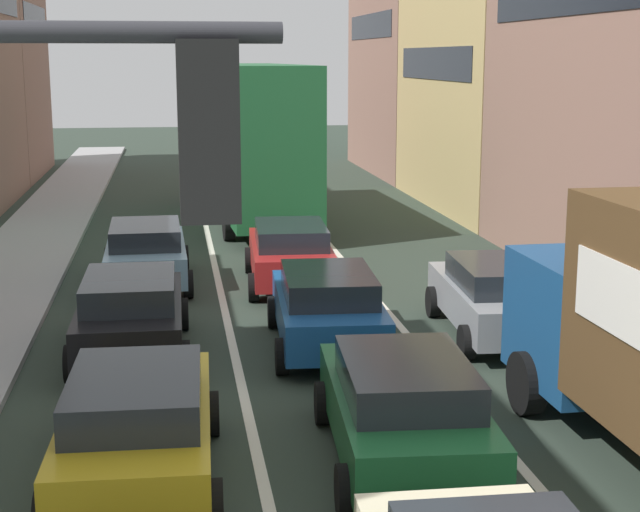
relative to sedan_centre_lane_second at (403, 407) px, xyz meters
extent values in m
cube|color=#9E9E9E|center=(-6.88, 13.99, -0.73)|extent=(2.60, 64.00, 0.14)
cube|color=silver|center=(-1.88, 13.99, -0.79)|extent=(0.16, 60.00, 0.01)
cube|color=silver|center=(1.52, 13.99, -0.79)|extent=(0.16, 60.00, 0.01)
cube|color=black|center=(-8.67, 33.59, 6.19)|extent=(0.02, 7.04, 1.10)
cube|color=#936B5B|center=(9.72, 32.49, 5.26)|extent=(7.00, 10.90, 12.12)
cube|color=black|center=(6.20, 32.49, 5.87)|extent=(0.02, 8.80, 1.10)
cube|color=tan|center=(9.72, 21.49, 3.81)|extent=(7.00, 10.90, 9.22)
cube|color=black|center=(6.20, 21.49, 4.28)|extent=(0.02, 8.80, 1.10)
cube|color=black|center=(-2.73, -7.11, 4.15)|extent=(0.28, 0.28, 0.84)
sphere|color=red|center=(-2.73, -6.96, 4.41)|extent=(0.18, 0.18, 0.18)
sphere|color=#F2A519|center=(-2.73, -6.96, 4.15)|extent=(0.18, 0.18, 0.18)
sphere|color=green|center=(-2.73, -6.96, 3.89)|extent=(0.18, 0.18, 0.18)
cube|color=navy|center=(3.48, 1.47, 0.63)|extent=(2.43, 2.43, 1.90)
cube|color=black|center=(3.46, 2.68, 1.01)|extent=(2.02, 0.06, 0.70)
cylinder|color=black|center=(2.28, 1.54, -0.32)|extent=(0.31, 0.96, 0.96)
cube|color=#19592D|center=(0.00, 0.05, -0.13)|extent=(2.07, 4.41, 0.70)
cube|color=#1E2328|center=(-0.01, -0.15, 0.43)|extent=(1.74, 2.50, 0.52)
cylinder|color=black|center=(-0.82, 1.57, -0.48)|extent=(0.26, 0.65, 0.64)
cylinder|color=black|center=(1.02, 1.45, -0.48)|extent=(0.26, 0.65, 0.64)
cylinder|color=black|center=(-1.01, -1.35, -0.48)|extent=(0.26, 0.65, 0.64)
cylinder|color=black|center=(0.83, -1.47, -0.48)|extent=(0.26, 0.65, 0.64)
cube|color=#B29319|center=(-3.43, -0.03, -0.13)|extent=(1.95, 4.36, 0.70)
cube|color=#1E2328|center=(-3.43, -0.23, 0.43)|extent=(1.67, 2.46, 0.52)
cylinder|color=black|center=(-4.29, 1.47, -0.48)|extent=(0.24, 0.65, 0.64)
cylinder|color=black|center=(-2.46, 1.40, -0.48)|extent=(0.24, 0.65, 0.64)
cylinder|color=black|center=(-2.56, -1.52, -0.48)|extent=(0.24, 0.65, 0.64)
cube|color=#194C8C|center=(-0.15, 5.31, -0.13)|extent=(2.04, 4.39, 0.70)
cube|color=#1E2328|center=(-0.17, 5.11, 0.43)|extent=(1.72, 2.49, 0.52)
cylinder|color=black|center=(-0.99, 6.82, -0.48)|extent=(0.26, 0.65, 0.64)
cylinder|color=black|center=(0.85, 6.72, -0.48)|extent=(0.26, 0.65, 0.64)
cylinder|color=black|center=(-1.16, 3.90, -0.48)|extent=(0.26, 0.65, 0.64)
cylinder|color=black|center=(0.68, 3.80, -0.48)|extent=(0.26, 0.65, 0.64)
cube|color=black|center=(-3.71, 5.49, -0.13)|extent=(1.84, 4.32, 0.70)
cube|color=#1E2328|center=(-3.71, 5.29, 0.43)|extent=(1.61, 2.42, 0.52)
cylinder|color=black|center=(-4.62, 6.96, -0.48)|extent=(0.23, 0.64, 0.64)
cylinder|color=black|center=(-2.78, 6.94, -0.48)|extent=(0.23, 0.64, 0.64)
cylinder|color=black|center=(-4.64, 4.03, -0.48)|extent=(0.23, 0.64, 0.64)
cylinder|color=black|center=(-2.80, 4.02, -0.48)|extent=(0.23, 0.64, 0.64)
cube|color=#A51E1E|center=(-0.21, 10.38, -0.13)|extent=(2.03, 4.39, 0.70)
cube|color=#1E2328|center=(-0.22, 10.18, 0.43)|extent=(1.71, 2.49, 0.52)
cylinder|color=black|center=(-1.05, 11.89, -0.48)|extent=(0.25, 0.65, 0.64)
cylinder|color=black|center=(0.78, 11.79, -0.48)|extent=(0.25, 0.65, 0.64)
cylinder|color=black|center=(-1.21, 8.97, -0.48)|extent=(0.25, 0.65, 0.64)
cylinder|color=black|center=(0.63, 8.87, -0.48)|extent=(0.25, 0.65, 0.64)
cube|color=#759EB7|center=(-3.56, 10.95, -0.13)|extent=(1.87, 4.33, 0.70)
cube|color=#1E2328|center=(-3.56, 10.75, 0.43)|extent=(1.62, 2.43, 0.52)
cylinder|color=black|center=(-4.51, 12.40, -0.48)|extent=(0.23, 0.64, 0.64)
cylinder|color=black|center=(-2.67, 12.43, -0.48)|extent=(0.23, 0.64, 0.64)
cylinder|color=black|center=(-4.46, 9.48, -0.48)|extent=(0.23, 0.64, 0.64)
cylinder|color=black|center=(-2.62, 9.50, -0.48)|extent=(0.23, 0.64, 0.64)
cube|color=gray|center=(3.19, 5.61, -0.13)|extent=(2.08, 4.41, 0.70)
cube|color=#1E2328|center=(3.18, 5.41, 0.43)|extent=(1.74, 2.51, 0.52)
cylinder|color=black|center=(2.37, 7.13, -0.48)|extent=(0.26, 0.65, 0.64)
cylinder|color=black|center=(4.21, 7.01, -0.48)|extent=(0.26, 0.65, 0.64)
cylinder|color=black|center=(2.18, 4.21, -0.48)|extent=(0.26, 0.65, 0.64)
cylinder|color=black|center=(4.02, 4.09, -0.48)|extent=(0.26, 0.65, 0.64)
cube|color=#1E6033|center=(-0.20, 19.51, 0.90)|extent=(2.99, 10.61, 2.40)
cube|color=black|center=(-0.20, 19.51, 1.26)|extent=(2.99, 9.98, 0.70)
cube|color=#1E6033|center=(-0.20, 19.51, 3.18)|extent=(2.99, 10.61, 2.16)
cube|color=black|center=(-0.20, 19.51, 3.42)|extent=(2.99, 9.98, 0.64)
cylinder|color=black|center=(-1.63, 23.22, -0.30)|extent=(0.35, 1.01, 1.00)
cylinder|color=black|center=(0.87, 23.34, -0.30)|extent=(0.35, 1.01, 1.00)
cylinder|color=black|center=(-1.30, 16.30, -0.30)|extent=(0.35, 1.01, 1.00)
cylinder|color=black|center=(1.20, 16.42, -0.30)|extent=(0.35, 1.01, 1.00)
camera|label=1|loc=(-2.91, -11.65, 4.49)|focal=54.17mm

